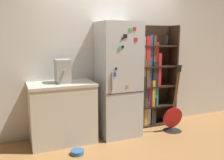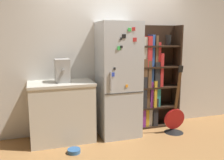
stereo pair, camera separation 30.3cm
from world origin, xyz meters
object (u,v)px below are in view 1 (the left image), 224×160
at_px(espresso_machine, 63,71).
at_px(guitar, 173,121).
at_px(refrigerator, 118,80).
at_px(bookshelf, 150,80).
at_px(pet_bowl, 77,152).

distance_m(espresso_machine, guitar, 2.08).
xyz_separation_m(refrigerator, espresso_machine, (-0.90, 0.04, 0.18)).
xyz_separation_m(bookshelf, espresso_machine, (-1.62, -0.14, 0.26)).
relative_size(refrigerator, bookshelf, 1.02).
height_order(refrigerator, guitar, refrigerator).
bearing_deg(espresso_machine, bookshelf, 4.83).
height_order(guitar, pet_bowl, guitar).
xyz_separation_m(bookshelf, guitar, (0.21, -0.43, -0.69)).
height_order(bookshelf, pet_bowl, bookshelf).
height_order(refrigerator, espresso_machine, refrigerator).
xyz_separation_m(refrigerator, bookshelf, (0.72, 0.18, -0.08)).
xyz_separation_m(refrigerator, guitar, (0.93, -0.26, -0.76)).
relative_size(refrigerator, pet_bowl, 9.90).
bearing_deg(espresso_machine, guitar, -9.24).
distance_m(bookshelf, espresso_machine, 1.65).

